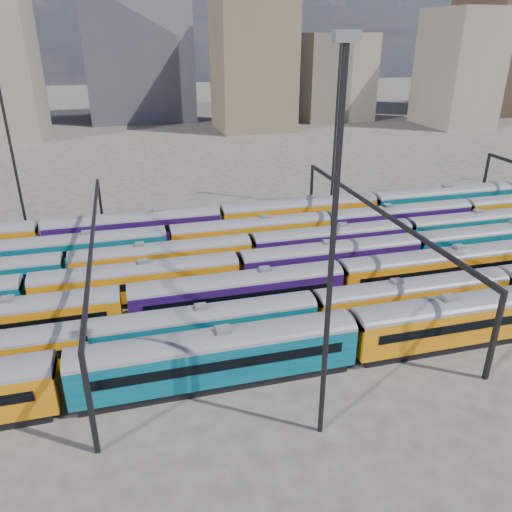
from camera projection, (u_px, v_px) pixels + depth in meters
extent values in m
plane|color=#3F3A36|center=(289.00, 283.00, 55.49)|extent=(500.00, 500.00, 0.00)
cube|color=black|center=(218.00, 379.00, 39.54)|extent=(21.04, 2.73, 0.78)
cube|color=#053C4D|center=(217.00, 358.00, 38.73)|extent=(22.14, 3.21, 3.21)
cylinder|color=#4C4C51|center=(216.00, 340.00, 38.07)|extent=(22.14, 3.21, 3.21)
cube|color=black|center=(221.00, 366.00, 37.13)|extent=(19.49, 0.06, 0.83)
cube|color=black|center=(213.00, 342.00, 40.00)|extent=(19.49, 0.06, 0.83)
cube|color=slate|center=(216.00, 331.00, 37.72)|extent=(1.11, 1.00, 0.39)
cube|color=black|center=(466.00, 338.00, 44.86)|extent=(21.04, 2.73, 0.78)
cube|color=#A95C06|center=(470.00, 319.00, 44.05)|extent=(22.14, 3.21, 3.21)
cylinder|color=#4C4C51|center=(473.00, 303.00, 43.39)|extent=(22.14, 3.21, 3.21)
cube|color=black|center=(483.00, 324.00, 42.46)|extent=(19.49, 0.06, 0.83)
cube|color=black|center=(459.00, 306.00, 45.33)|extent=(19.49, 0.06, 0.83)
cube|color=slate|center=(475.00, 294.00, 43.04)|extent=(1.11, 1.00, 0.39)
cube|color=black|center=(208.00, 344.00, 43.98)|extent=(18.35, 2.38, 0.68)
cube|color=#053C4D|center=(207.00, 328.00, 43.27)|extent=(19.31, 2.80, 2.80)
cylinder|color=#4C4C51|center=(206.00, 314.00, 42.70)|extent=(19.31, 2.80, 2.80)
cube|color=black|center=(209.00, 333.00, 41.88)|extent=(16.99, 0.06, 0.72)
cube|color=black|center=(204.00, 316.00, 44.39)|extent=(16.99, 0.06, 0.72)
cube|color=slate|center=(206.00, 306.00, 42.40)|extent=(0.97, 0.87, 0.34)
cube|color=black|center=(409.00, 315.00, 48.65)|extent=(18.35, 2.38, 0.68)
cube|color=#A95C06|center=(411.00, 299.00, 47.94)|extent=(19.31, 2.80, 2.80)
cylinder|color=#4C4C51|center=(413.00, 286.00, 47.36)|extent=(19.31, 2.80, 2.80)
cube|color=black|center=(420.00, 303.00, 46.55)|extent=(16.99, 0.06, 0.72)
cube|color=black|center=(404.00, 289.00, 49.05)|extent=(16.99, 0.06, 0.72)
cube|color=slate|center=(414.00, 279.00, 47.06)|extent=(0.97, 0.87, 0.34)
cube|color=black|center=(4.00, 342.00, 44.30)|extent=(19.74, 2.56, 0.73)
cube|color=black|center=(2.00, 312.00, 44.73)|extent=(18.28, 0.06, 0.78)
cube|color=black|center=(238.00, 311.00, 49.30)|extent=(19.74, 2.56, 0.73)
cube|color=#1B0736|center=(238.00, 294.00, 48.54)|extent=(20.78, 3.01, 3.01)
cylinder|color=#4C4C51|center=(237.00, 280.00, 47.92)|extent=(20.78, 3.01, 3.01)
cube|color=black|center=(241.00, 298.00, 47.04)|extent=(18.28, 0.06, 0.78)
cube|color=black|center=(234.00, 284.00, 49.74)|extent=(18.28, 0.06, 0.78)
cube|color=slate|center=(237.00, 273.00, 47.59)|extent=(1.04, 0.93, 0.36)
cube|color=black|center=(429.00, 285.00, 54.30)|extent=(19.74, 2.56, 0.73)
cube|color=#A95C06|center=(432.00, 270.00, 53.54)|extent=(20.78, 3.01, 3.01)
cylinder|color=#4C4C51|center=(434.00, 257.00, 52.93)|extent=(20.78, 3.01, 3.01)
cube|color=black|center=(440.00, 273.00, 52.05)|extent=(18.28, 0.06, 0.78)
cube|color=black|center=(424.00, 261.00, 54.74)|extent=(18.28, 0.06, 0.78)
cube|color=slate|center=(435.00, 250.00, 52.60)|extent=(1.04, 0.93, 0.36)
cube|color=black|center=(140.00, 299.00, 51.54)|extent=(19.46, 2.52, 0.72)
cube|color=#A95C06|center=(138.00, 283.00, 50.79)|extent=(20.48, 2.97, 2.97)
cylinder|color=#4C4C51|center=(137.00, 270.00, 50.18)|extent=(20.48, 2.97, 2.97)
cube|color=black|center=(138.00, 286.00, 49.32)|extent=(18.02, 0.06, 0.77)
cube|color=black|center=(137.00, 273.00, 51.97)|extent=(18.02, 0.06, 0.77)
cube|color=slate|center=(136.00, 262.00, 49.86)|extent=(1.02, 0.92, 0.36)
cube|color=black|center=(330.00, 275.00, 56.48)|extent=(19.46, 2.52, 0.72)
cube|color=#1B0736|center=(331.00, 261.00, 55.72)|extent=(20.48, 2.97, 2.97)
cylinder|color=#4C4C51|center=(331.00, 248.00, 55.12)|extent=(20.48, 2.97, 2.97)
cube|color=black|center=(336.00, 263.00, 54.25)|extent=(18.02, 0.06, 0.77)
cube|color=black|center=(326.00, 252.00, 56.91)|extent=(18.02, 0.06, 0.77)
cube|color=slate|center=(332.00, 242.00, 54.80)|extent=(1.02, 0.92, 0.36)
cube|color=black|center=(489.00, 256.00, 61.41)|extent=(19.46, 2.52, 0.72)
cube|color=#053C4D|center=(492.00, 242.00, 60.66)|extent=(20.48, 2.97, 2.97)
cylinder|color=#4C4C51|center=(494.00, 231.00, 60.05)|extent=(20.48, 2.97, 2.97)
cube|color=black|center=(501.00, 244.00, 59.19)|extent=(18.02, 0.06, 0.77)
cube|color=black|center=(484.00, 235.00, 61.84)|extent=(18.02, 0.06, 0.77)
cube|color=slate|center=(495.00, 225.00, 59.73)|extent=(1.02, 0.92, 0.36)
cube|color=black|center=(164.00, 275.00, 56.65)|extent=(18.84, 2.44, 0.69)
cube|color=#A95C06|center=(163.00, 260.00, 55.92)|extent=(19.84, 2.88, 2.88)
cylinder|color=#4C4C51|center=(162.00, 249.00, 55.33)|extent=(19.84, 2.88, 2.88)
cube|color=black|center=(164.00, 263.00, 54.49)|extent=(17.46, 0.06, 0.74)
cube|color=black|center=(161.00, 253.00, 57.06)|extent=(17.46, 0.06, 0.74)
cube|color=slate|center=(161.00, 242.00, 55.02)|extent=(0.99, 0.89, 0.35)
cube|color=black|center=(331.00, 256.00, 61.43)|extent=(18.84, 2.44, 0.69)
cube|color=#1B0736|center=(332.00, 243.00, 60.70)|extent=(19.84, 2.88, 2.88)
cylinder|color=#4C4C51|center=(333.00, 232.00, 60.11)|extent=(19.84, 2.88, 2.88)
cube|color=black|center=(337.00, 244.00, 59.27)|extent=(17.46, 0.06, 0.74)
cube|color=black|center=(328.00, 236.00, 61.85)|extent=(17.46, 0.06, 0.74)
cube|color=slate|center=(333.00, 226.00, 59.80)|extent=(0.99, 0.89, 0.35)
cube|color=black|center=(474.00, 240.00, 66.21)|extent=(18.84, 2.44, 0.69)
cube|color=#053C4D|center=(477.00, 227.00, 65.49)|extent=(19.84, 2.88, 2.88)
cylinder|color=#4C4C51|center=(479.00, 217.00, 64.90)|extent=(19.84, 2.88, 2.88)
cube|color=black|center=(485.00, 229.00, 64.06)|extent=(17.46, 0.06, 0.74)
cube|color=black|center=(470.00, 221.00, 66.63)|extent=(17.46, 0.06, 0.74)
cube|color=slate|center=(480.00, 211.00, 64.58)|extent=(0.99, 0.89, 0.35)
cube|color=black|center=(81.00, 265.00, 58.89)|extent=(19.17, 2.49, 0.71)
cube|color=#053C4D|center=(79.00, 251.00, 58.15)|extent=(20.18, 2.93, 2.93)
cylinder|color=#4C4C51|center=(77.00, 240.00, 57.55)|extent=(20.18, 2.93, 2.93)
cube|color=black|center=(78.00, 254.00, 56.70)|extent=(17.76, 0.06, 0.76)
cube|color=black|center=(79.00, 244.00, 59.31)|extent=(17.76, 0.06, 0.76)
cube|color=slate|center=(76.00, 234.00, 57.23)|extent=(1.01, 0.91, 0.35)
cube|color=black|center=(251.00, 248.00, 63.76)|extent=(19.17, 2.49, 0.71)
cube|color=#A95C06|center=(251.00, 235.00, 63.01)|extent=(20.18, 2.93, 2.93)
cylinder|color=#4C4C51|center=(251.00, 224.00, 62.42)|extent=(20.18, 2.93, 2.93)
cube|color=black|center=(254.00, 236.00, 61.56)|extent=(17.76, 0.06, 0.76)
cube|color=black|center=(248.00, 228.00, 64.18)|extent=(17.76, 0.06, 0.76)
cube|color=slate|center=(251.00, 218.00, 62.10)|extent=(1.01, 0.91, 0.35)
cube|color=black|center=(397.00, 233.00, 68.62)|extent=(19.17, 2.49, 0.71)
cube|color=#1B0736|center=(399.00, 220.00, 67.88)|extent=(20.18, 2.93, 2.93)
cylinder|color=#4C4C51|center=(400.00, 210.00, 67.28)|extent=(20.18, 2.93, 2.93)
cube|color=black|center=(405.00, 221.00, 66.43)|extent=(17.76, 0.06, 0.76)
cube|color=black|center=(394.00, 214.00, 69.04)|extent=(17.76, 0.06, 0.76)
cube|color=slate|center=(401.00, 204.00, 66.96)|extent=(1.01, 0.91, 0.35)
cube|color=black|center=(136.00, 244.00, 64.82)|extent=(20.77, 2.69, 0.77)
cube|color=#1B0736|center=(134.00, 230.00, 64.02)|extent=(21.86, 3.17, 3.17)
cylinder|color=#4C4C51|center=(133.00, 218.00, 63.37)|extent=(21.86, 3.17, 3.17)
cube|color=black|center=(135.00, 231.00, 62.45)|extent=(19.24, 0.06, 0.82)
cube|color=black|center=(134.00, 223.00, 65.28)|extent=(19.24, 0.06, 0.82)
cube|color=slate|center=(132.00, 212.00, 63.03)|extent=(1.09, 0.98, 0.38)
cube|color=black|center=(299.00, 228.00, 70.08)|extent=(20.77, 2.69, 0.77)
cube|color=#A95C06|center=(300.00, 215.00, 69.28)|extent=(21.86, 3.17, 3.17)
cylinder|color=#4C4C51|center=(300.00, 204.00, 68.63)|extent=(21.86, 3.17, 3.17)
cube|color=black|center=(304.00, 216.00, 67.70)|extent=(19.24, 0.06, 0.82)
cube|color=black|center=(296.00, 209.00, 70.54)|extent=(19.24, 0.06, 0.82)
cube|color=slate|center=(300.00, 198.00, 68.28)|extent=(1.09, 0.98, 0.38)
cube|color=black|center=(439.00, 215.00, 75.34)|extent=(20.77, 2.69, 0.77)
cube|color=#053C4D|center=(441.00, 202.00, 74.53)|extent=(21.86, 3.17, 3.17)
cylinder|color=#4C4C51|center=(443.00, 192.00, 73.89)|extent=(21.86, 3.17, 3.17)
cube|color=black|center=(448.00, 203.00, 72.96)|extent=(19.24, 0.06, 0.82)
cube|color=black|center=(436.00, 197.00, 75.79)|extent=(19.24, 0.06, 0.82)
cube|color=slate|center=(444.00, 186.00, 73.54)|extent=(1.09, 0.98, 0.38)
cube|color=black|center=(90.00, 404.00, 31.53)|extent=(0.35, 0.35, 8.00)
cube|color=black|center=(101.00, 208.00, 66.82)|extent=(0.35, 0.35, 8.00)
cube|color=black|center=(92.00, 235.00, 47.63)|extent=(0.30, 40.00, 0.45)
cube|color=black|center=(494.00, 336.00, 38.55)|extent=(0.35, 0.35, 8.00)
cube|color=black|center=(311.00, 192.00, 73.84)|extent=(0.35, 0.35, 8.00)
cube|color=black|center=(377.00, 209.00, 54.65)|extent=(0.30, 40.00, 0.45)
cube|color=black|center=(485.00, 178.00, 80.87)|extent=(0.35, 0.35, 8.00)
cylinder|color=black|center=(10.00, 146.00, 62.78)|extent=(0.36, 0.36, 25.00)
cylinder|color=black|center=(331.00, 270.00, 29.81)|extent=(0.36, 0.36, 25.00)
cube|color=slate|center=(347.00, 36.00, 24.58)|extent=(1.40, 0.50, 0.60)
cylinder|color=black|center=(336.00, 127.00, 75.07)|extent=(0.36, 0.36, 25.00)
cube|color=slate|center=(342.00, 34.00, 69.85)|extent=(1.40, 0.50, 0.60)
cube|color=#38383F|center=(139.00, 62.00, 154.85)|extent=(31.45, 23.82, 34.83)
cube|color=brown|center=(253.00, 66.00, 139.12)|extent=(20.53, 21.40, 33.97)
cube|color=#665B4C|center=(332.00, 77.00, 157.68)|extent=(21.40, 20.66, 25.64)
cube|color=#665B4C|center=(458.00, 69.00, 144.80)|extent=(16.30, 22.06, 32.15)
cube|color=#332319|center=(498.00, 38.00, 166.52)|extent=(20.77, 27.95, 48.23)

